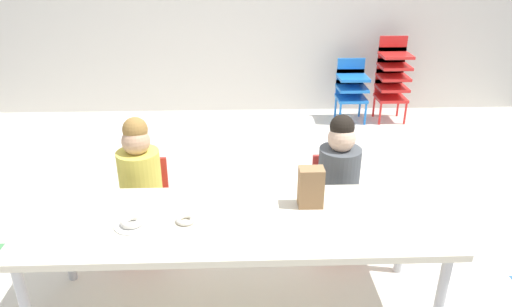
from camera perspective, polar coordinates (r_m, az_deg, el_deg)
The scene contains 11 objects.
ground_plane at distance 3.47m, azimuth -0.96°, elevation -8.28°, with size 6.60×4.96×0.02m.
back_wall at distance 5.44m, azimuth -1.64°, elevation 18.06°, with size 6.60×0.10×2.51m, color beige.
craft_table at distance 2.43m, azimuth -2.52°, elevation -8.85°, with size 2.15×0.69×0.58m.
seated_child_near_camera at distance 2.98m, azimuth -13.91°, elevation -2.46°, with size 0.32×0.31×0.92m.
seated_child_middle_seat at distance 2.98m, azimuth 10.01°, elevation -2.10°, with size 0.34×0.34×0.92m.
kid_chair_blue_stack at distance 5.35m, azimuth 11.52°, elevation 8.07°, with size 0.32×0.30×0.68m.
kid_chair_red_stack at distance 5.44m, azimuth 16.24°, elevation 9.19°, with size 0.32×0.30×0.92m.
paper_bag_brown at distance 2.48m, azimuth 6.68°, elevation -4.09°, with size 0.13×0.09×0.22m, color #9E754C.
paper_plate_near_edge at distance 2.43m, azimuth -14.76°, elevation -8.39°, with size 0.18×0.18×0.01m, color white.
donut_powdered_on_plate at distance 2.42m, azimuth -14.81°, elevation -7.96°, with size 0.12×0.12×0.04m, color white.
donut_powdered_loose at distance 2.40m, azimuth -8.54°, elevation -7.94°, with size 0.10×0.10×0.03m, color white.
Camera 1 is at (-0.04, -2.92, 1.88)m, focal length 32.91 mm.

